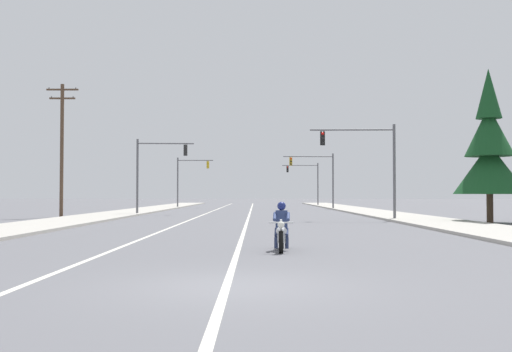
{
  "coord_description": "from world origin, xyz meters",
  "views": [
    {
      "loc": [
        0.44,
        -10.95,
        1.69
      ],
      "look_at": [
        0.48,
        20.14,
        2.64
      ],
      "focal_mm": 41.63,
      "sensor_mm": 36.0,
      "label": 1
    }
  ],
  "objects_px": {
    "traffic_signal_mid_right": "(318,172)",
    "traffic_signal_mid_left": "(187,175)",
    "traffic_signal_near_right": "(369,156)",
    "conifer_tree_right_verge_near": "(488,152)",
    "traffic_signal_near_left": "(153,165)",
    "utility_pole_left_near": "(61,145)",
    "traffic_signal_far_right": "(307,177)",
    "motorcycle_with_rider": "(281,231)"
  },
  "relations": [
    {
      "from": "traffic_signal_near_right",
      "to": "traffic_signal_mid_right",
      "type": "xyz_separation_m",
      "value": [
        -0.4,
        27.43,
        0.01
      ]
    },
    {
      "from": "traffic_signal_far_right",
      "to": "traffic_signal_mid_left",
      "type": "bearing_deg",
      "value": -141.14
    },
    {
      "from": "traffic_signal_mid_right",
      "to": "traffic_signal_mid_left",
      "type": "distance_m",
      "value": 17.06
    },
    {
      "from": "traffic_signal_far_right",
      "to": "conifer_tree_right_verge_near",
      "type": "relative_size",
      "value": 0.68
    },
    {
      "from": "traffic_signal_near_right",
      "to": "conifer_tree_right_verge_near",
      "type": "xyz_separation_m",
      "value": [
        6.39,
        -3.45,
        0.04
      ]
    },
    {
      "from": "traffic_signal_far_right",
      "to": "traffic_signal_mid_right",
      "type": "bearing_deg",
      "value": -91.53
    },
    {
      "from": "motorcycle_with_rider",
      "to": "conifer_tree_right_verge_near",
      "type": "bearing_deg",
      "value": 52.63
    },
    {
      "from": "motorcycle_with_rider",
      "to": "conifer_tree_right_verge_near",
      "type": "height_order",
      "value": "conifer_tree_right_verge_near"
    },
    {
      "from": "traffic_signal_near_right",
      "to": "conifer_tree_right_verge_near",
      "type": "relative_size",
      "value": 0.68
    },
    {
      "from": "traffic_signal_mid_left",
      "to": "utility_pole_left_near",
      "type": "distance_m",
      "value": 30.32
    },
    {
      "from": "traffic_signal_mid_right",
      "to": "utility_pole_left_near",
      "type": "distance_m",
      "value": 30.74
    },
    {
      "from": "traffic_signal_far_right",
      "to": "utility_pole_left_near",
      "type": "height_order",
      "value": "utility_pole_left_near"
    },
    {
      "from": "conifer_tree_right_verge_near",
      "to": "traffic_signal_near_left",
      "type": "bearing_deg",
      "value": 147.96
    },
    {
      "from": "traffic_signal_near_left",
      "to": "traffic_signal_mid_right",
      "type": "relative_size",
      "value": 1.0
    },
    {
      "from": "traffic_signal_far_right",
      "to": "conifer_tree_right_verge_near",
      "type": "xyz_separation_m",
      "value": [
        6.25,
        -51.15,
        0.05
      ]
    },
    {
      "from": "traffic_signal_mid_right",
      "to": "conifer_tree_right_verge_near",
      "type": "relative_size",
      "value": 0.68
    },
    {
      "from": "traffic_signal_mid_left",
      "to": "conifer_tree_right_verge_near",
      "type": "distance_m",
      "value": 44.28
    },
    {
      "from": "motorcycle_with_rider",
      "to": "traffic_signal_mid_left",
      "type": "distance_m",
      "value": 56.18
    },
    {
      "from": "traffic_signal_near_left",
      "to": "utility_pole_left_near",
      "type": "relative_size",
      "value": 0.63
    },
    {
      "from": "traffic_signal_mid_left",
      "to": "utility_pole_left_near",
      "type": "xyz_separation_m",
      "value": [
        -5.84,
        -29.73,
        1.19
      ]
    },
    {
      "from": "motorcycle_with_rider",
      "to": "traffic_signal_mid_left",
      "type": "height_order",
      "value": "traffic_signal_mid_left"
    },
    {
      "from": "traffic_signal_mid_left",
      "to": "traffic_signal_far_right",
      "type": "bearing_deg",
      "value": 38.86
    },
    {
      "from": "traffic_signal_far_right",
      "to": "conifer_tree_right_verge_near",
      "type": "distance_m",
      "value": 51.53
    },
    {
      "from": "motorcycle_with_rider",
      "to": "conifer_tree_right_verge_near",
      "type": "distance_m",
      "value": 21.64
    },
    {
      "from": "traffic_signal_near_right",
      "to": "traffic_signal_near_left",
      "type": "relative_size",
      "value": 1.0
    },
    {
      "from": "conifer_tree_right_verge_near",
      "to": "traffic_signal_far_right",
      "type": "bearing_deg",
      "value": 96.97
    },
    {
      "from": "traffic_signal_near_right",
      "to": "utility_pole_left_near",
      "type": "bearing_deg",
      "value": 166.5
    },
    {
      "from": "motorcycle_with_rider",
      "to": "traffic_signal_near_left",
      "type": "bearing_deg",
      "value": 106.56
    },
    {
      "from": "traffic_signal_near_left",
      "to": "traffic_signal_far_right",
      "type": "distance_m",
      "value": 40.54
    },
    {
      "from": "traffic_signal_near_right",
      "to": "traffic_signal_far_right",
      "type": "bearing_deg",
      "value": 89.84
    },
    {
      "from": "traffic_signal_near_left",
      "to": "utility_pole_left_near",
      "type": "xyz_separation_m",
      "value": [
        -5.86,
        -5.21,
        1.17
      ]
    },
    {
      "from": "motorcycle_with_rider",
      "to": "traffic_signal_near_right",
      "type": "distance_m",
      "value": 21.73
    },
    {
      "from": "traffic_signal_mid_left",
      "to": "conifer_tree_right_verge_near",
      "type": "xyz_separation_m",
      "value": [
        22.13,
        -38.36,
        0.1
      ]
    },
    {
      "from": "motorcycle_with_rider",
      "to": "utility_pole_left_near",
      "type": "height_order",
      "value": "utility_pole_left_near"
    },
    {
      "from": "motorcycle_with_rider",
      "to": "traffic_signal_far_right",
      "type": "relative_size",
      "value": 0.35
    },
    {
      "from": "traffic_signal_near_left",
      "to": "traffic_signal_mid_right",
      "type": "distance_m",
      "value": 22.92
    },
    {
      "from": "motorcycle_with_rider",
      "to": "conifer_tree_right_verge_near",
      "type": "xyz_separation_m",
      "value": [
        12.95,
        16.96,
        3.59
      ]
    },
    {
      "from": "traffic_signal_near_left",
      "to": "conifer_tree_right_verge_near",
      "type": "relative_size",
      "value": 0.68
    },
    {
      "from": "utility_pole_left_near",
      "to": "traffic_signal_near_right",
      "type": "bearing_deg",
      "value": -13.5
    },
    {
      "from": "traffic_signal_mid_left",
      "to": "traffic_signal_mid_right",
      "type": "bearing_deg",
      "value": -25.98
    },
    {
      "from": "motorcycle_with_rider",
      "to": "traffic_signal_mid_right",
      "type": "distance_m",
      "value": 48.37
    },
    {
      "from": "traffic_signal_near_right",
      "to": "traffic_signal_mid_left",
      "type": "height_order",
      "value": "same"
    }
  ]
}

